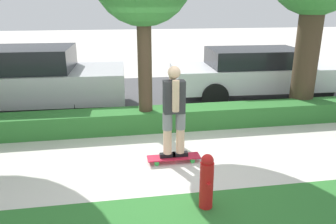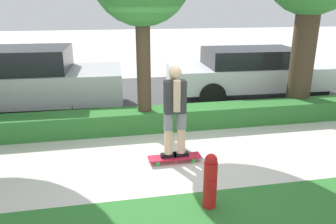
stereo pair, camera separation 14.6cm
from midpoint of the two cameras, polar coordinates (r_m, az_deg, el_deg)
The scene contains 8 objects.
ground_plane at distance 5.63m, azimuth 0.42°, elevation -8.68°, with size 60.00×60.00×0.00m, color beige.
street_asphalt at distance 9.52m, azimuth -4.56°, elevation 2.74°, with size 14.80×5.00×0.01m.
hedge_row at distance 7.00m, azimuth -2.15°, elevation -1.20°, with size 14.80×0.60×0.44m.
skateboard at distance 5.60m, azimuth 0.42°, elevation -7.92°, with size 0.90×0.24×0.10m.
skater_person at distance 5.29m, azimuth 0.44°, elevation 0.28°, with size 0.48×0.40×1.55m.
parked_car_front at distance 8.73m, azimuth -24.19°, elevation 5.18°, with size 4.67×2.12×1.57m.
parked_car_middle at distance 9.47m, azimuth 14.14°, elevation 6.81°, with size 4.78×1.89×1.40m.
fire_hydrant at distance 4.34m, azimuth 6.39°, elevation -11.83°, with size 0.18×0.29×0.77m.
Camera 2 is at (-1.06, -4.90, 2.56)m, focal length 35.00 mm.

